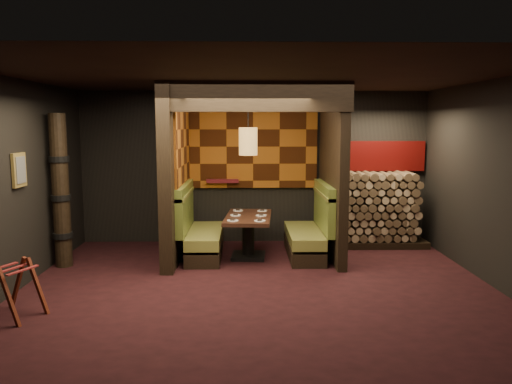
% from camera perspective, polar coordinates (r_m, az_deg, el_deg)
% --- Properties ---
extents(floor, '(6.50, 5.50, 0.02)m').
position_cam_1_polar(floor, '(7.02, 0.23, -10.86)').
color(floor, black).
rests_on(floor, ground).
extents(ceiling, '(6.50, 5.50, 0.02)m').
position_cam_1_polar(ceiling, '(6.69, 0.25, 13.15)').
color(ceiling, black).
rests_on(ceiling, ground).
extents(wall_back, '(6.50, 0.02, 2.85)m').
position_cam_1_polar(wall_back, '(9.45, -0.19, 2.83)').
color(wall_back, black).
rests_on(wall_back, ground).
extents(wall_front, '(6.50, 0.02, 2.85)m').
position_cam_1_polar(wall_front, '(3.98, 1.26, -3.87)').
color(wall_front, black).
rests_on(wall_front, ground).
extents(wall_left, '(0.02, 5.50, 2.85)m').
position_cam_1_polar(wall_left, '(7.38, -25.98, 0.70)').
color(wall_left, black).
rests_on(wall_left, ground).
extents(wall_right, '(0.02, 5.50, 2.85)m').
position_cam_1_polar(wall_right, '(7.53, 25.90, 0.83)').
color(wall_right, black).
rests_on(wall_right, ground).
extents(partition_left, '(0.20, 2.20, 2.85)m').
position_cam_1_polar(partition_left, '(8.42, -9.28, 2.15)').
color(partition_left, black).
rests_on(partition_left, floor).
extents(partition_right, '(0.15, 2.10, 2.85)m').
position_cam_1_polar(partition_right, '(8.52, 8.72, 2.22)').
color(partition_right, black).
rests_on(partition_right, floor).
extents(header_beam, '(2.85, 0.18, 0.44)m').
position_cam_1_polar(header_beam, '(7.37, -0.10, 10.85)').
color(header_beam, black).
rests_on(header_beam, partition_left).
extents(tapa_back_panel, '(2.40, 0.06, 1.55)m').
position_cam_1_polar(tapa_back_panel, '(9.37, -0.34, 5.21)').
color(tapa_back_panel, '#964F14').
rests_on(tapa_back_panel, wall_back).
extents(tapa_side_panel, '(0.04, 1.85, 1.45)m').
position_cam_1_polar(tapa_side_panel, '(8.55, -8.38, 5.10)').
color(tapa_side_panel, '#964F14').
rests_on(tapa_side_panel, partition_left).
extents(lacquer_shelf, '(0.60, 0.12, 0.07)m').
position_cam_1_polar(lacquer_shelf, '(9.37, -3.85, 1.27)').
color(lacquer_shelf, maroon).
rests_on(lacquer_shelf, wall_back).
extents(booth_bench_left, '(0.68, 1.60, 1.14)m').
position_cam_1_polar(booth_bench_left, '(8.54, -6.54, -4.70)').
color(booth_bench_left, black).
rests_on(booth_bench_left, floor).
extents(booth_bench_right, '(0.68, 1.60, 1.14)m').
position_cam_1_polar(booth_bench_right, '(8.57, 6.21, -4.64)').
color(booth_bench_right, black).
rests_on(booth_bench_right, floor).
extents(dining_table, '(0.84, 1.41, 0.72)m').
position_cam_1_polar(dining_table, '(8.37, -0.89, -4.30)').
color(dining_table, black).
rests_on(dining_table, floor).
extents(place_settings, '(0.68, 1.14, 0.03)m').
position_cam_1_polar(place_settings, '(8.33, -0.89, -2.65)').
color(place_settings, white).
rests_on(place_settings, dining_table).
extents(pendant_lamp, '(0.30, 0.30, 1.12)m').
position_cam_1_polar(pendant_lamp, '(8.15, -0.90, 5.82)').
color(pendant_lamp, olive).
rests_on(pendant_lamp, ceiling).
extents(framed_picture, '(0.05, 0.36, 0.46)m').
position_cam_1_polar(framed_picture, '(7.43, -25.44, 2.29)').
color(framed_picture, olive).
rests_on(framed_picture, wall_left).
extents(luggage_rack, '(0.77, 0.68, 0.70)m').
position_cam_1_polar(luggage_rack, '(6.53, -26.00, -9.76)').
color(luggage_rack, '#4E1A0D').
rests_on(luggage_rack, floor).
extents(totem_column, '(0.31, 0.31, 2.40)m').
position_cam_1_polar(totem_column, '(8.33, -21.43, 0.00)').
color(totem_column, black).
rests_on(totem_column, floor).
extents(firewood_stack, '(1.73, 0.70, 1.36)m').
position_cam_1_polar(firewood_stack, '(9.46, 13.84, -1.93)').
color(firewood_stack, black).
rests_on(firewood_stack, floor).
extents(mosaic_header, '(1.83, 0.10, 0.56)m').
position_cam_1_polar(mosaic_header, '(9.67, 13.52, 4.02)').
color(mosaic_header, maroon).
rests_on(mosaic_header, wall_back).
extents(bay_front_post, '(0.08, 0.08, 2.85)m').
position_cam_1_polar(bay_front_post, '(8.79, 9.01, 2.38)').
color(bay_front_post, black).
rests_on(bay_front_post, floor).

